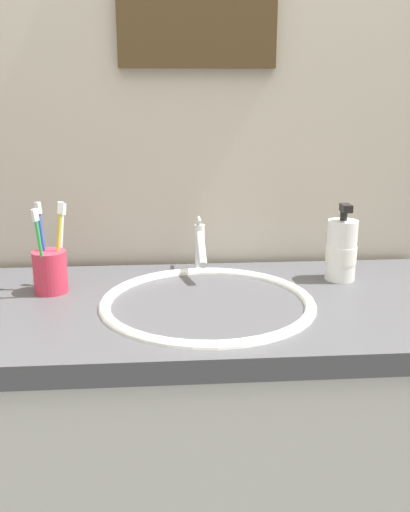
% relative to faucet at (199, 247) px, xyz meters
% --- Properties ---
extents(tiled_wall_back, '(2.28, 0.04, 2.40)m').
position_rel_faucet_xyz_m(tiled_wall_back, '(0.00, 0.11, 0.22)').
color(tiled_wall_back, beige).
rests_on(tiled_wall_back, ground).
extents(vanity_counter, '(1.08, 0.52, 0.91)m').
position_rel_faucet_xyz_m(vanity_counter, '(0.00, -0.19, -0.52)').
color(vanity_counter, silver).
rests_on(vanity_counter, ground).
extents(sink_basin, '(0.43, 0.43, 0.10)m').
position_rel_faucet_xyz_m(sink_basin, '(0.00, -0.20, -0.09)').
color(sink_basin, white).
rests_on(sink_basin, vanity_counter).
extents(faucet, '(0.02, 0.15, 0.12)m').
position_rel_faucet_xyz_m(faucet, '(0.00, 0.00, 0.00)').
color(faucet, silver).
rests_on(faucet, sink_basin).
extents(toothbrush_cup, '(0.07, 0.07, 0.09)m').
position_rel_faucet_xyz_m(toothbrush_cup, '(-0.32, -0.11, -0.02)').
color(toothbrush_cup, '#D8334C').
rests_on(toothbrush_cup, vanity_counter).
extents(toothbrush_yellow, '(0.03, 0.01, 0.19)m').
position_rel_faucet_xyz_m(toothbrush_yellow, '(-0.30, -0.11, 0.05)').
color(toothbrush_yellow, yellow).
rests_on(toothbrush_yellow, toothbrush_cup).
extents(toothbrush_green, '(0.02, 0.03, 0.18)m').
position_rel_faucet_xyz_m(toothbrush_green, '(-0.33, -0.14, 0.05)').
color(toothbrush_green, green).
rests_on(toothbrush_green, toothbrush_cup).
extents(toothbrush_blue, '(0.03, 0.02, 0.18)m').
position_rel_faucet_xyz_m(toothbrush_blue, '(-0.33, -0.09, 0.05)').
color(toothbrush_blue, blue).
rests_on(toothbrush_blue, toothbrush_cup).
extents(toothbrush_white, '(0.03, 0.04, 0.18)m').
position_rel_faucet_xyz_m(toothbrush_white, '(-0.30, -0.07, 0.04)').
color(toothbrush_white, white).
rests_on(toothbrush_white, toothbrush_cup).
extents(soap_dispenser, '(0.07, 0.07, 0.17)m').
position_rel_faucet_xyz_m(soap_dispenser, '(0.31, -0.07, 0.01)').
color(soap_dispenser, white).
rests_on(soap_dispenser, vanity_counter).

